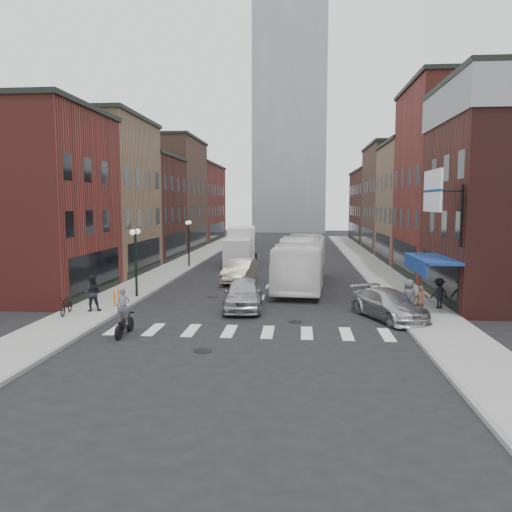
{
  "coord_description": "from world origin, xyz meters",
  "views": [
    {
      "loc": [
        2.15,
        -24.27,
        5.61
      ],
      "look_at": [
        -0.49,
        5.89,
        2.4
      ],
      "focal_mm": 35.0,
      "sensor_mm": 36.0,
      "label": 1
    }
  ],
  "objects": [
    {
      "name": "ground",
      "position": [
        0.0,
        0.0,
        0.0
      ],
      "size": [
        160.0,
        160.0,
        0.0
      ],
      "primitive_type": "plane",
      "color": "black",
      "rests_on": "ground"
    },
    {
      "name": "sidewalk_left",
      "position": [
        -8.5,
        22.0,
        0.07
      ],
      "size": [
        3.0,
        74.0,
        0.15
      ],
      "primitive_type": "cube",
      "color": "gray",
      "rests_on": "ground"
    },
    {
      "name": "sidewalk_right",
      "position": [
        8.5,
        22.0,
        0.07
      ],
      "size": [
        3.0,
        74.0,
        0.15
      ],
      "primitive_type": "cube",
      "color": "gray",
      "rests_on": "ground"
    },
    {
      "name": "curb_left",
      "position": [
        -7.0,
        22.0,
        0.0
      ],
      "size": [
        0.2,
        74.0,
        0.16
      ],
      "primitive_type": "cube",
      "color": "gray",
      "rests_on": "ground"
    },
    {
      "name": "curb_right",
      "position": [
        7.0,
        22.0,
        0.0
      ],
      "size": [
        0.2,
        74.0,
        0.16
      ],
      "primitive_type": "cube",
      "color": "gray",
      "rests_on": "ground"
    },
    {
      "name": "crosswalk_stripes",
      "position": [
        0.0,
        -3.0,
        0.0
      ],
      "size": [
        12.0,
        2.2,
        0.01
      ],
      "primitive_type": "cube",
      "color": "silver",
      "rests_on": "ground"
    },
    {
      "name": "bldg_left_near",
      "position": [
        -14.99,
        4.5,
        5.65
      ],
      "size": [
        10.3,
        9.2,
        11.3
      ],
      "color": "maroon",
      "rests_on": "ground"
    },
    {
      "name": "bldg_left_mid_a",
      "position": [
        -14.99,
        14.0,
        6.15
      ],
      "size": [
        10.3,
        10.2,
        12.3
      ],
      "color": "#8E6F4E",
      "rests_on": "ground"
    },
    {
      "name": "bldg_left_mid_b",
      "position": [
        -14.99,
        24.0,
        5.15
      ],
      "size": [
        10.3,
        10.2,
        10.3
      ],
      "color": "#421A17",
      "rests_on": "ground"
    },
    {
      "name": "bldg_left_far_a",
      "position": [
        -14.99,
        35.0,
        6.65
      ],
      "size": [
        10.3,
        12.2,
        13.3
      ],
      "color": "brown",
      "rests_on": "ground"
    },
    {
      "name": "bldg_left_far_b",
      "position": [
        -14.99,
        49.0,
        5.65
      ],
      "size": [
        10.3,
        16.2,
        11.3
      ],
      "color": "maroon",
      "rests_on": "ground"
    },
    {
      "name": "bldg_right_mid_a",
      "position": [
        15.0,
        14.0,
        7.15
      ],
      "size": [
        10.3,
        10.2,
        14.3
      ],
      "color": "maroon",
      "rests_on": "ground"
    },
    {
      "name": "bldg_right_mid_b",
      "position": [
        14.99,
        24.0,
        5.65
      ],
      "size": [
        10.3,
        10.2,
        11.3
      ],
      "color": "#8E6F4E",
      "rests_on": "ground"
    },
    {
      "name": "bldg_right_far_a",
      "position": [
        14.99,
        35.0,
        6.15
      ],
      "size": [
        10.3,
        12.2,
        12.3
      ],
      "color": "brown",
      "rests_on": "ground"
    },
    {
      "name": "bldg_right_far_b",
      "position": [
        14.99,
        49.0,
        5.15
      ],
      "size": [
        10.3,
        16.2,
        10.3
      ],
      "color": "#421A17",
      "rests_on": "ground"
    },
    {
      "name": "awning_blue",
      "position": [
        8.93,
        2.5,
        2.63
      ],
      "size": [
        1.8,
        5.0,
        0.78
      ],
      "color": "navy",
      "rests_on": "ground"
    },
    {
      "name": "billboard_sign",
      "position": [
        8.59,
        0.5,
        6.13
      ],
      "size": [
        1.52,
        3.0,
        3.7
      ],
      "color": "black",
      "rests_on": "ground"
    },
    {
      "name": "distant_tower",
      "position": [
        0.0,
        78.0,
        25.0
      ],
      "size": [
        14.0,
        14.0,
        50.0
      ],
      "primitive_type": "cube",
      "color": "#9399A0",
      "rests_on": "ground"
    },
    {
      "name": "streetlamp_near",
      "position": [
        -7.4,
        4.0,
        2.91
      ],
      "size": [
        0.32,
        1.22,
        4.11
      ],
      "color": "black",
      "rests_on": "ground"
    },
    {
      "name": "streetlamp_far",
      "position": [
        -7.4,
        18.0,
        2.91
      ],
      "size": [
        0.32,
        1.22,
        4.11
      ],
      "color": "black",
      "rests_on": "ground"
    },
    {
      "name": "bike_rack",
      "position": [
        -7.6,
        1.3,
        0.55
      ],
      "size": [
        0.08,
        0.68,
        0.8
      ],
      "color": "#D8590C",
      "rests_on": "sidewalk_left"
    },
    {
      "name": "box_truck",
      "position": [
        -3.21,
        20.51,
        1.69
      ],
      "size": [
        2.87,
        8.04,
        3.42
      ],
      "rotation": [
        0.0,
        0.0,
        0.09
      ],
      "color": "silver",
      "rests_on": "ground"
    },
    {
      "name": "motorcycle_rider",
      "position": [
        -5.25,
        -4.11,
        0.96
      ],
      "size": [
        0.59,
        2.01,
        2.05
      ],
      "rotation": [
        0.0,
        0.0,
        0.09
      ],
      "color": "black",
      "rests_on": "ground"
    },
    {
      "name": "transit_bus",
      "position": [
        2.31,
        9.28,
        1.69
      ],
      "size": [
        3.7,
        12.33,
        3.39
      ],
      "primitive_type": "imported",
      "rotation": [
        0.0,
        0.0,
        -0.07
      ],
      "color": "white",
      "rests_on": "ground"
    },
    {
      "name": "sedan_left_near",
      "position": [
        -0.8,
        1.64,
        0.83
      ],
      "size": [
        2.25,
        5.0,
        1.67
      ],
      "primitive_type": "imported",
      "rotation": [
        0.0,
        0.0,
        0.06
      ],
      "color": "#B2B2B7",
      "rests_on": "ground"
    },
    {
      "name": "sedan_left_far",
      "position": [
        -2.04,
        10.58,
        0.83
      ],
      "size": [
        2.24,
        5.19,
        1.66
      ],
      "primitive_type": "imported",
      "rotation": [
        0.0,
        0.0,
        -0.1
      ],
      "color": "#BFB79B",
      "rests_on": "ground"
    },
    {
      "name": "curb_car",
      "position": [
        6.5,
        0.0,
        0.71
      ],
      "size": [
        3.73,
        5.28,
        1.42
      ],
      "primitive_type": "imported",
      "rotation": [
        0.0,
        0.0,
        0.4
      ],
      "color": "#B0B0B5",
      "rests_on": "ground"
    },
    {
      "name": "parked_bicycle",
      "position": [
        -9.29,
        -0.99,
        0.63
      ],
      "size": [
        0.96,
        1.92,
        0.97
      ],
      "primitive_type": "imported",
      "rotation": [
        0.0,
        0.0,
        0.18
      ],
      "color": "black",
      "rests_on": "sidewalk_left"
    },
    {
      "name": "ped_left_solo",
      "position": [
        -8.33,
        -0.12,
        1.07
      ],
      "size": [
        1.0,
        0.73,
        1.84
      ],
      "primitive_type": "imported",
      "rotation": [
        0.0,
        0.0,
        3.4
      ],
      "color": "black",
      "rests_on": "sidewalk_left"
    },
    {
      "name": "ped_right_a",
      "position": [
        9.42,
        2.06,
        0.94
      ],
      "size": [
        1.14,
        0.88,
        1.59
      ],
      "primitive_type": "imported",
      "rotation": [
        0.0,
        0.0,
        3.56
      ],
      "color": "black",
      "rests_on": "sidewalk_right"
    },
    {
      "name": "ped_right_b",
      "position": [
        7.95,
        -0.25,
        0.93
      ],
      "size": [
        0.99,
        0.62,
        1.56
      ],
      "primitive_type": "imported",
      "rotation": [
        0.0,
        0.0,
        3.33
      ],
      "color": "#885E45",
      "rests_on": "sidewalk_right"
    },
    {
      "name": "ped_right_c",
      "position": [
        7.55,
        0.51,
        1.02
      ],
      "size": [
        0.98,
        0.78,
        1.74
      ],
      "primitive_type": "imported",
      "rotation": [
        0.0,
        0.0,
        3.44
      ],
      "color": "#505157",
      "rests_on": "sidewalk_right"
    }
  ]
}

